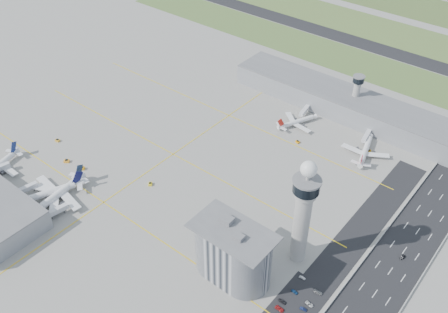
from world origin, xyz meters
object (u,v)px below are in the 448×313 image
Objects in this scene: control_tower at (303,209)px; tug_3 at (150,184)px; airplane_near_b at (46,190)px; jet_bridge_near_1 at (16,195)px; jet_bridge_far_0 at (308,108)px; car_lot_2 at (280,309)px; car_lot_10 at (309,304)px; tug_1 at (67,161)px; tug_4 at (298,142)px; tug_0 at (57,140)px; car_lot_4 at (295,292)px; car_hw_1 at (402,257)px; airplane_far_b at (366,147)px; admin_building at (233,252)px; jet_bridge_far_1 at (369,132)px; car_lot_3 at (282,301)px; car_lot_9 at (303,309)px; jet_bridge_near_2 at (45,218)px; car_lot_11 at (318,292)px; airplane_near_c at (55,192)px; airplane_far_a at (298,119)px; tug_2 at (82,168)px; car_lot_5 at (302,278)px; secondary_tower at (356,92)px.

control_tower reaches higher than tug_3.
jet_bridge_near_1 is at bearing -24.92° from airplane_near_b.
jet_bridge_far_0 is 3.06× the size of car_lot_2.
tug_3 is 0.66× the size of car_lot_2.
car_lot_10 is (176.21, 47.05, -2.26)m from jet_bridge_near_1.
tug_1 is 155.75m from tug_4.
car_lot_2 is at bearing -107.17° from tug_0.
car_lot_4 is 63.57m from car_hw_1.
airplane_far_b is 45.68m from tug_4.
car_lot_10 is (41.21, 8.05, -14.71)m from admin_building.
car_lot_3 is at bearing 1.17° from jet_bridge_far_1.
car_lot_3 is (165.22, 40.05, -2.26)m from jet_bridge_near_1.
car_hw_1 is at bearing 41.83° from jet_bridge_far_0.
jet_bridge_far_1 is (-20.00, 124.00, -32.19)m from control_tower.
car_hw_1 is (185.18, 90.55, -5.54)m from airplane_near_b.
car_lot_9 is at bearing 178.54° from airplane_far_b.
airplane_near_b is 206.20m from car_hw_1.
car_lot_4 is (31.74, 9.59, -14.68)m from admin_building.
car_lot_2 is 1.12× the size of car_lot_3.
jet_bridge_near_1 is at bearing 100.00° from jet_bridge_near_2.
jet_bridge_far_0 reaches higher than car_lot_3.
tug_0 is at bearing 93.26° from car_lot_4.
car_lot_2 is at bearing -107.18° from car_hw_1.
car_lot_3 is (10.22, -28.95, -34.45)m from control_tower.
jet_bridge_near_1 is at bearing 93.87° from car_lot_9.
tug_1 is at bearing 88.93° from car_lot_11.
airplane_near_c is 12.97× the size of tug_1.
jet_bridge_far_0 is at bearing 27.02° from car_lot_3.
tug_0 is (-43.06, 38.18, -5.29)m from airplane_near_b.
airplane_far_a is 130.43m from car_hw_1.
tug_2 reaches higher than car_lot_9.
airplane_far_b is at bearing 10.23° from car_lot_11.
airplane_near_b reaches higher than jet_bridge_near_1.
jet_bridge_far_0 is 4.21× the size of car_lot_5.
tug_1 reaches higher than car_lot_5.
secondary_tower is at bearing 22.02° from airplane_far_b.
jet_bridge_far_0 is 4.62× the size of tug_0.
secondary_tower is 227.30m from jet_bridge_near_2.
jet_bridge_far_0 is 145.12m from car_hw_1.
jet_bridge_near_1 is 224.30m from car_hw_1.
tug_1 is at bearing 89.40° from car_lot_5.
tug_1 is at bearing -154.44° from car_hw_1.
admin_building reaches higher than car_lot_9.
car_lot_2 is 1.30× the size of car_lot_9.
car_lot_11 is (162.13, 42.92, -5.54)m from airplane_near_b.
car_lot_5 is (156.84, 15.99, -0.51)m from tug_2.
jet_bridge_near_1 is at bearing -52.28° from tug_2.
airplane_far_b is at bearing 96.87° from control_tower.
secondary_tower is 7.80× the size of car_lot_3.
car_lot_4 is at bearing -112.02° from car_hw_1.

